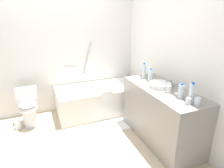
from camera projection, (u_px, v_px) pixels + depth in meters
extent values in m
plane|color=#C1AD8E|center=(76.00, 145.00, 2.91)|extent=(4.10, 4.10, 0.00)
cube|color=silver|center=(57.00, 49.00, 3.65)|extent=(3.50, 0.10, 2.45)
cube|color=silver|center=(171.00, 56.00, 3.05)|extent=(0.10, 2.98, 2.45)
cube|color=white|center=(98.00, 99.00, 3.83)|extent=(1.59, 0.79, 0.52)
cube|color=white|center=(98.00, 89.00, 3.76)|extent=(1.31, 0.57, 0.09)
cylinder|color=#AEAEB3|center=(127.00, 81.00, 3.95)|extent=(0.09, 0.03, 0.03)
cylinder|color=#AEAEB3|center=(87.00, 58.00, 3.85)|extent=(0.19, 0.03, 0.63)
cylinder|color=#AEAEB3|center=(71.00, 68.00, 3.79)|extent=(0.26, 0.03, 0.03)
cube|color=white|center=(107.00, 97.00, 3.44)|extent=(0.22, 0.03, 0.20)
cylinder|color=white|center=(30.00, 116.00, 3.36)|extent=(0.23, 0.23, 0.35)
ellipsoid|color=white|center=(28.00, 108.00, 3.27)|extent=(0.31, 0.35, 0.13)
ellipsoid|color=white|center=(28.00, 104.00, 3.24)|extent=(0.30, 0.34, 0.02)
cube|color=white|center=(27.00, 96.00, 3.40)|extent=(0.36, 0.17, 0.29)
cylinder|color=silver|center=(25.00, 88.00, 3.35)|extent=(0.03, 0.03, 0.01)
cube|color=gray|center=(161.00, 114.00, 2.93)|extent=(0.59, 1.41, 0.84)
cylinder|color=white|center=(160.00, 85.00, 2.83)|extent=(0.31, 0.31, 0.07)
cylinder|color=#A7A7AC|center=(171.00, 83.00, 2.90)|extent=(0.02, 0.02, 0.08)
cylinder|color=#A7A7AC|center=(169.00, 81.00, 2.87)|extent=(0.10, 0.02, 0.02)
cylinder|color=#A7A7AC|center=(174.00, 85.00, 2.85)|extent=(0.03, 0.03, 0.04)
cylinder|color=#A7A7AC|center=(168.00, 83.00, 2.96)|extent=(0.03, 0.03, 0.04)
cylinder|color=silver|center=(181.00, 92.00, 2.45)|extent=(0.07, 0.07, 0.17)
cylinder|color=blue|center=(182.00, 84.00, 2.41)|extent=(0.04, 0.04, 0.02)
cylinder|color=silver|center=(192.00, 93.00, 2.33)|extent=(0.07, 0.07, 0.23)
cylinder|color=blue|center=(193.00, 83.00, 2.29)|extent=(0.04, 0.04, 0.02)
cylinder|color=silver|center=(150.00, 76.00, 3.06)|extent=(0.07, 0.07, 0.19)
cylinder|color=blue|center=(151.00, 69.00, 3.02)|extent=(0.04, 0.04, 0.02)
cylinder|color=silver|center=(144.00, 71.00, 3.19)|extent=(0.07, 0.07, 0.24)
cylinder|color=blue|center=(144.00, 64.00, 3.15)|extent=(0.04, 0.04, 0.02)
cylinder|color=white|center=(198.00, 101.00, 2.27)|extent=(0.07, 0.07, 0.09)
cylinder|color=white|center=(188.00, 101.00, 2.30)|extent=(0.06, 0.06, 0.08)
cylinder|color=white|center=(169.00, 89.00, 2.63)|extent=(0.07, 0.07, 0.10)
cube|color=white|center=(178.00, 94.00, 2.58)|extent=(0.09, 0.06, 0.02)
cube|color=white|center=(115.00, 125.00, 3.41)|extent=(0.58, 0.38, 0.01)
cylinder|color=white|center=(18.00, 125.00, 3.31)|extent=(0.11, 0.11, 0.13)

